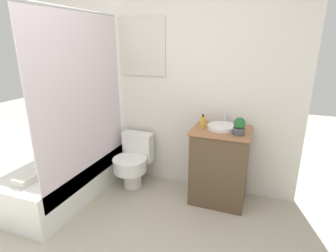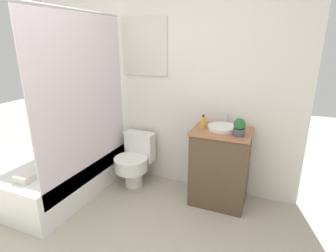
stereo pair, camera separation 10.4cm
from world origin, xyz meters
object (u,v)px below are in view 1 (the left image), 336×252
sink (222,127)px  soap_bottle (203,122)px  toilet (134,160)px  potted_plant (239,126)px

sink → soap_bottle: 0.21m
soap_bottle → toilet: bearing=-179.8°
sink → potted_plant: size_ratio=2.00×
soap_bottle → potted_plant: (0.38, -0.08, 0.02)m
sink → potted_plant: bearing=-34.7°
toilet → soap_bottle: (0.83, 0.00, 0.57)m
toilet → sink: 1.16m
potted_plant → soap_bottle: bearing=167.3°
soap_bottle → potted_plant: potted_plant is taller
sink → potted_plant: 0.23m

